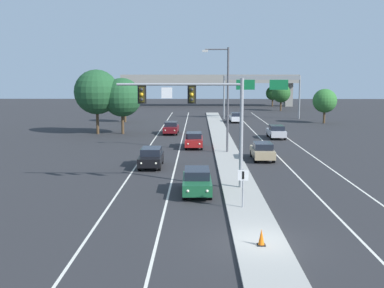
{
  "coord_description": "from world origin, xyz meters",
  "views": [
    {
      "loc": [
        -2.83,
        -20.37,
        7.55
      ],
      "look_at": [
        -3.2,
        9.16,
        3.2
      ],
      "focal_mm": 43.92,
      "sensor_mm": 36.0,
      "label": 1
    }
  ],
  "objects": [
    {
      "name": "tree_far_right_a",
      "position": [
        17.11,
        53.74,
        3.53
      ],
      "size": [
        3.74,
        3.74,
        5.42
      ],
      "color": "#4C3823",
      "rests_on": "ground"
    },
    {
      "name": "car_oncoming_red",
      "position": [
        -3.23,
        28.33,
        0.82
      ],
      "size": [
        1.84,
        4.48,
        1.58
      ],
      "color": "maroon",
      "rests_on": "ground"
    },
    {
      "name": "median_island",
      "position": [
        0.0,
        18.0,
        0.07
      ],
      "size": [
        2.4,
        110.0,
        0.15
      ],
      "primitive_type": "cube",
      "color": "#9E9B93",
      "rests_on": "ground"
    },
    {
      "name": "ground_plane",
      "position": [
        0.0,
        0.0,
        0.0
      ],
      "size": [
        260.0,
        260.0,
        0.0
      ],
      "primitive_type": "plane",
      "color": "#28282B"
    },
    {
      "name": "tree_far_right_c",
      "position": [
        14.79,
        79.64,
        3.75
      ],
      "size": [
        3.98,
        3.98,
        5.76
      ],
      "color": "#4C3823",
      "rests_on": "ground"
    },
    {
      "name": "tree_far_left_a",
      "position": [
        -12.56,
        39.93,
        4.7
      ],
      "size": [
        4.98,
        4.98,
        7.2
      ],
      "color": "#4C3823",
      "rests_on": "ground"
    },
    {
      "name": "car_oncoming_green",
      "position": [
        -2.88,
        9.05,
        0.82
      ],
      "size": [
        1.87,
        4.49,
        1.58
      ],
      "color": "#195633",
      "rests_on": "ground"
    },
    {
      "name": "car_receding_tan",
      "position": [
        2.97,
        21.23,
        0.82
      ],
      "size": [
        1.85,
        4.48,
        1.58
      ],
      "color": "tan",
      "rests_on": "ground"
    },
    {
      "name": "car_receding_silver",
      "position": [
        6.62,
        35.77,
        0.82
      ],
      "size": [
        1.84,
        4.48,
        1.58
      ],
      "color": "#B7B7BC",
      "rests_on": "ground"
    },
    {
      "name": "overhead_signal_mast",
      "position": [
        -2.64,
        10.17,
        5.37
      ],
      "size": [
        8.23,
        0.44,
        7.2
      ],
      "color": "gray",
      "rests_on": "median_island"
    },
    {
      "name": "car_oncoming_black",
      "position": [
        -6.7,
        17.82,
        0.82
      ],
      "size": [
        1.84,
        4.48,
        1.58
      ],
      "color": "black",
      "rests_on": "ground"
    },
    {
      "name": "tree_far_right_b",
      "position": [
        15.36,
        94.44,
        3.14
      ],
      "size": [
        3.33,
        3.33,
        4.82
      ],
      "color": "#4C3823",
      "rests_on": "ground"
    },
    {
      "name": "edge_stripe_right",
      "position": [
        8.0,
        25.0,
        0.0
      ],
      "size": [
        0.14,
        100.0,
        0.01
      ],
      "primitive_type": "cube",
      "color": "silver",
      "rests_on": "ground"
    },
    {
      "name": "car_receding_white",
      "position": [
        3.31,
        54.96,
        0.82
      ],
      "size": [
        1.88,
        4.49,
        1.58
      ],
      "color": "silver",
      "rests_on": "ground"
    },
    {
      "name": "tree_far_left_c",
      "position": [
        -14.6,
        55.13,
        3.35
      ],
      "size": [
        3.55,
        3.55,
        5.14
      ],
      "color": "#4C3823",
      "rests_on": "ground"
    },
    {
      "name": "traffic_cone_median_nose",
      "position": [
        -0.04,
        -0.62,
        0.51
      ],
      "size": [
        0.36,
        0.36,
        0.74
      ],
      "color": "black",
      "rests_on": "median_island"
    },
    {
      "name": "median_sign_post",
      "position": [
        -0.29,
        5.36,
        1.59
      ],
      "size": [
        0.6,
        0.1,
        2.2
      ],
      "color": "gray",
      "rests_on": "median_island"
    },
    {
      "name": "tree_far_left_b",
      "position": [
        -15.77,
        39.7,
        5.4
      ],
      "size": [
        5.71,
        5.71,
        8.26
      ],
      "color": "#4C3823",
      "rests_on": "ground"
    },
    {
      "name": "edge_stripe_left",
      "position": [
        -8.0,
        25.0,
        0.0
      ],
      "size": [
        0.14,
        100.0,
        0.01
      ],
      "primitive_type": "cube",
      "color": "silver",
      "rests_on": "ground"
    },
    {
      "name": "highway_sign_gantry",
      "position": [
        8.2,
        61.02,
        6.16
      ],
      "size": [
        13.28,
        0.42,
        7.5
      ],
      "color": "gray",
      "rests_on": "ground"
    },
    {
      "name": "street_lamp_median",
      "position": [
        -0.19,
        24.75,
        5.79
      ],
      "size": [
        2.58,
        0.28,
        10.0
      ],
      "color": "#4C4C51",
      "rests_on": "median_island"
    },
    {
      "name": "car_oncoming_darkred",
      "position": [
        -6.29,
        39.86,
        0.82
      ],
      "size": [
        1.87,
        4.49,
        1.58
      ],
      "color": "#5B0F14",
      "rests_on": "ground"
    },
    {
      "name": "overpass_bridge",
      "position": [
        0.0,
        94.5,
        5.78
      ],
      "size": [
        42.4,
        6.4,
        7.65
      ],
      "color": "gray",
      "rests_on": "ground"
    },
    {
      "name": "lane_stripe_receding_center",
      "position": [
        4.7,
        25.0,
        0.0
      ],
      "size": [
        0.14,
        100.0,
        0.01
      ],
      "primitive_type": "cube",
      "color": "silver",
      "rests_on": "ground"
    },
    {
      "name": "lane_stripe_oncoming_center",
      "position": [
        -4.7,
        25.0,
        0.0
      ],
      "size": [
        0.14,
        100.0,
        0.01
      ],
      "primitive_type": "cube",
      "color": "silver",
      "rests_on": "ground"
    }
  ]
}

